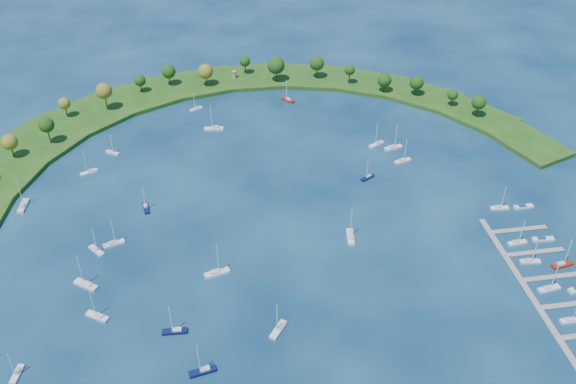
{
  "coord_description": "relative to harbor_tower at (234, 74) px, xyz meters",
  "views": [
    {
      "loc": [
        -27.0,
        -199.44,
        154.98
      ],
      "look_at": [
        5.0,
        5.0,
        4.0
      ],
      "focal_mm": 39.4,
      "sensor_mm": 36.0,
      "label": 1
    }
  ],
  "objects": [
    {
      "name": "ground",
      "position": [
        7.15,
        -117.02,
        -4.04
      ],
      "size": [
        700.0,
        700.0,
        0.0
      ],
      "primitive_type": "plane",
      "color": "#071F41",
      "rests_on": "ground"
    },
    {
      "name": "breakwater",
      "position": [
        -39.18,
        -68.3,
        -3.05
      ],
      "size": [
        286.74,
        247.64,
        2.0
      ],
      "color": "#1A4C14",
      "rests_on": "ground"
    },
    {
      "name": "breakwater_trees",
      "position": [
        -10.29,
        -31.41,
        6.31
      ],
      "size": [
        235.83,
        95.92,
        14.49
      ],
      "color": "#382314",
      "rests_on": "breakwater"
    },
    {
      "name": "harbor_tower",
      "position": [
        0.0,
        0.0,
        0.0
      ],
      "size": [
        2.6,
        2.6,
        3.97
      ],
      "color": "gray",
      "rests_on": "breakwater"
    },
    {
      "name": "dock_system",
      "position": [
        92.45,
        -178.02,
        -3.69
      ],
      "size": [
        24.28,
        82.0,
        1.6
      ],
      "color": "gray",
      "rests_on": "ground"
    },
    {
      "name": "moored_boat_0",
      "position": [
        66.07,
        -80.68,
        -3.11
      ],
      "size": [
        8.97,
        4.51,
        12.69
      ],
      "rotation": [
        0.0,
        0.0,
        6.54
      ],
      "color": "white",
      "rests_on": "ground"
    },
    {
      "name": "moored_boat_1",
      "position": [
        -26.35,
        -193.23,
        -3.13
      ],
      "size": [
        8.53,
        3.84,
        12.11
      ],
      "rotation": [
        0.0,
        0.0,
        3.33
      ],
      "color": "#0A1242",
      "rests_on": "ground"
    },
    {
      "name": "moored_boat_2",
      "position": [
        25.22,
        -27.07,
        -3.15
      ],
      "size": [
        7.0,
        7.23,
        11.56
      ],
      "rotation": [
        0.0,
        0.0,
        2.33
      ],
      "color": "maroon",
      "rests_on": "ground"
    },
    {
      "name": "moored_boat_3",
      "position": [
        59.25,
        -76.64,
        -3.14
      ],
      "size": [
        8.05,
        5.72,
        11.68
      ],
      "rotation": [
        0.0,
        0.0,
        3.63
      ],
      "color": "white",
      "rests_on": "ground"
    },
    {
      "name": "moored_boat_4",
      "position": [
        67.08,
        -91.95,
        -3.15
      ],
      "size": [
        8.09,
        4.47,
        11.47
      ],
      "rotation": [
        0.0,
        0.0,
        0.31
      ],
      "color": "white",
      "rests_on": "ground"
    },
    {
      "name": "moored_boat_5",
      "position": [
        -81.08,
        -185.68,
        -3.18
      ],
      "size": [
        3.48,
        7.31,
        10.36
      ],
      "rotation": [
        0.0,
        0.0,
        4.49
      ],
      "color": "white",
      "rests_on": "ground"
    },
    {
      "name": "moored_boat_6",
      "position": [
        -64.53,
        -150.46,
        -3.09
      ],
      "size": [
        8.91,
        7.49,
        13.48
      ],
      "rotation": [
        0.0,
        0.0,
        2.51
      ],
      "color": "white",
      "rests_on": "ground"
    },
    {
      "name": "moored_boat_7",
      "position": [
        -61.29,
        -64.89,
        -3.19
      ],
      "size": [
        6.67,
        5.29,
        9.91
      ],
      "rotation": [
        0.0,
        0.0,
        5.7
      ],
      "color": "white",
      "rests_on": "ground"
    },
    {
      "name": "moored_boat_8",
      "position": [
        -14.31,
        -50.81,
        -3.09
      ],
      "size": [
        9.32,
        3.48,
        13.38
      ],
      "rotation": [
        0.0,
        0.0,
        3.04
      ],
      "color": "white",
      "rests_on": "ground"
    },
    {
      "name": "moored_boat_9",
      "position": [
        -19.47,
        -151.49,
        -3.09
      ],
      "size": [
        9.37,
        4.66,
        13.27
      ],
      "rotation": [
        0.0,
        0.0,
        0.25
      ],
      "color": "white",
      "rests_on": "ground"
    },
    {
      "name": "moored_boat_10",
      "position": [
        -1.7,
        -180.64,
        -3.13
      ],
      "size": [
        6.79,
        8.13,
        12.27
      ],
      "rotation": [
        0.0,
        0.0,
        4.08
      ],
      "color": "white",
      "rests_on": "ground"
    },
    {
      "name": "moored_boat_11",
      "position": [
        -94.09,
        -100.34,
        -3.1
      ],
      "size": [
        3.49,
        9.2,
        13.2
      ],
      "rotation": [
        0.0,
        0.0,
        1.46
      ],
      "color": "white",
      "rests_on": "ground"
    },
    {
      "name": "moored_boat_13",
      "position": [
        -62.58,
        -132.55,
        -3.16
      ],
      "size": [
        6.39,
        7.32,
        11.22
      ],
      "rotation": [
        0.0,
        0.0,
        5.38
      ],
      "color": "white",
      "rests_on": "ground"
    },
    {
      "name": "moored_boat_14",
      "position": [
        -22.13,
        -29.38,
        -3.19
      ],
      "size": [
        6.81,
        4.52,
        9.78
      ],
      "rotation": [
        0.0,
        0.0,
        3.58
      ],
      "color": "white",
      "rests_on": "ground"
    },
    {
      "name": "moored_boat_15",
      "position": [
        31.73,
        -139.55,
        -3.1
      ],
      "size": [
        3.83,
        9.3,
        13.27
      ],
      "rotation": [
        0.0,
        0.0,
        1.42
      ],
      "color": "white",
      "rests_on": "ground"
    },
    {
      "name": "moored_boat_16",
      "position": [
        -56.5,
        -129.65,
        -3.14
      ],
      "size": [
        8.26,
        4.54,
        11.7
      ],
      "rotation": [
        0.0,
        0.0,
        0.31
      ],
      "color": "white",
      "rests_on": "ground"
    },
    {
      "name": "moored_boat_17",
      "position": [
        -45.18,
        -109.1,
        -3.16
      ],
      "size": [
        3.26,
        7.72,
        11.0
      ],
      "rotation": [
        0.0,
        0.0,
        4.87
      ],
      "color": "#0A1242",
      "rests_on": "ground"
    },
    {
      "name": "moored_boat_18",
      "position": [
        -59.38,
        -165.9,
        -3.13
      ],
      "size": [
        8.06,
        6.37,
        11.97
      ],
      "rotation": [
        0.0,
        0.0,
        2.56
      ],
      "color": "white",
      "rests_on": "ground"
    },
    {
      "name": "moored_boat_19",
      "position": [
        -70.19,
        -79.53,
        -3.16
      ],
      "size": [
        7.74,
        5.09,
        11.1
      ],
      "rotation": [
        0.0,
        0.0,
        3.58
      ],
      "color": "white",
      "rests_on": "ground"
    },
    {
      "name": "moored_boat_20",
      "position": [
        -34.39,
        -176.23,
        -3.14
      ],
      "size": [
        8.14,
        2.69,
        11.79
      ],
      "rotation": [
        0.0,
        0.0,
        3.09
      ],
      "color": "#0A1242",
      "rests_on": "ground"
    },
    {
      "name": "moored_boat_21",
      "position": [
        48.29,
        -102.07,
        -3.18
      ],
      "size": [
        6.79,
        5.19,
        10.0
      ],
      "rotation": [
        0.0,
        0.0,
        3.69
      ],
      "color": "#0A1242",
      "rests_on": "ground"
    },
    {
      "name": "docked_boat_2",
      "position": [
        92.69,
        -191.48,
        -3.17
      ],
      "size": [
        7.22,
        2.09,
        10.59
      ],
      "rotation": [
        0.0,
        0.0,
        -0.01
      ],
      "color": "white",
      "rests_on": "ground"
    },
    {
      "name": "docked_boat_4",
      "position": [
        92.67,
        -176.89,
        -3.14
      ],
      "size": [
        8.24,
        3.25,
        11.79
      ],
      "rotation": [
        0.0,
        0.0,
        0.13
      ],
      "color": "white",
      "rests_on": "ground"
    },
    {
      "name": "docked_boat_6",
      "position": [
        92.68,
        -162.84,
        -3.17
      ],
      "size": [
        7.53,
        2.85,
        10.81
      ],
      "rotation": [
        0.0,
        0.0,
        -0.11
      ],
      "color": "white",
      "rests_on": "ground"
    },
    {
      "name": "docked_boat_7",
      "position": [
        103.17,
        -166.36,
        -3.13
      ],
      "size": [
        8.53,
        3.61,
        12.16
      ],
      "rotation": [
        0.0,
        0.0,
        0.16
      ],
      "color": "maroon",
      "rests_on": "ground"
    },
    {
      "name": "docked_boat_8",
      "position": [
        92.68,
        -152.4,
        -3.17
      ],
      "size": [
        7.5,
        2.71,
        10.8
      ],
      "rotation": [
        0.0,
        0.0,
        0.09
      ],
      "color": "white",
      "rests_on": "ground"
    },
    {
      "name": "docked_boat_9",
      "position": [
        103.13,
        -151.96,
        -3.43
      ],
      "size": [
        8.3,
        2.92,
        1.66
      ],
      "rotation": [
        0.0,
        0.0,
        -0.08
      ],
      "color": "white",
      "rests_on": "ground"
    },
    {
      "name": "docked_boat_10",
      "position": [
        95.08,
        -131.2,
        -3.17
      ],
      "size": [
        7.47,
        2.52,
        10.81
      ],
      "rotation": [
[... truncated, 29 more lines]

